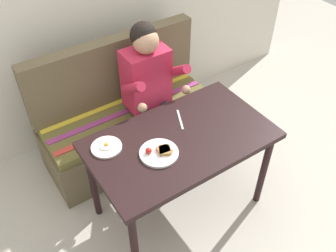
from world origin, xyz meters
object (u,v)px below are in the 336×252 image
Objects in this scene: person at (151,84)px; table at (181,147)px; couch at (128,119)px; knife at (180,120)px; plate_breakfast at (160,152)px; plate_eggs at (106,147)px.

table is at bearing -103.32° from person.
couch is 7.20× the size of knife.
plate_breakfast is at bearing -121.96° from knife.
plate_breakfast reaches higher than knife.
plate_breakfast is at bearing -117.49° from person.
person is 0.44m from knife.
table is at bearing -90.00° from couch.
plate_eggs reaches higher than knife.
table is 0.48m from plate_eggs.
table is at bearing 12.71° from plate_breakfast.
knife is at bearing 33.59° from plate_breakfast.
person reaches higher than plate_eggs.
plate_eggs is 0.54m from knife.
plate_breakfast is at bearing -103.20° from couch.
couch is 0.74m from knife.
couch is at bearing 123.38° from knife.
couch is 7.41× the size of plate_eggs.
knife is (0.54, -0.04, -0.01)m from plate_eggs.
plate_eggs is (-0.44, 0.18, 0.09)m from table.
table is 6.00× the size of knife.
plate_breakfast is (-0.19, -0.81, 0.41)m from couch.
person is at bearing 76.68° from table.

